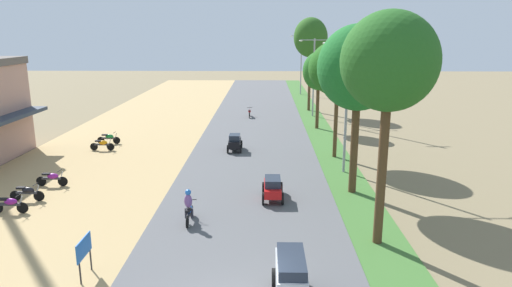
% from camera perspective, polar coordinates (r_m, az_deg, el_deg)
% --- Properties ---
extents(parked_motorbike_second, '(1.80, 0.54, 0.94)m').
position_cam_1_polar(parked_motorbike_second, '(25.35, -28.30, -6.61)').
color(parked_motorbike_second, black).
rests_on(parked_motorbike_second, dirt_shoulder).
extents(parked_motorbike_third, '(1.80, 0.54, 0.94)m').
position_cam_1_polar(parked_motorbike_third, '(26.69, -26.59, -5.43)').
color(parked_motorbike_third, black).
rests_on(parked_motorbike_third, dirt_shoulder).
extents(parked_motorbike_fourth, '(1.80, 0.54, 0.94)m').
position_cam_1_polar(parked_motorbike_fourth, '(28.60, -24.05, -3.92)').
color(parked_motorbike_fourth, black).
rests_on(parked_motorbike_fourth, dirt_shoulder).
extents(parked_motorbike_fifth, '(1.80, 0.54, 0.94)m').
position_cam_1_polar(parked_motorbike_fifth, '(35.69, -18.57, -0.06)').
color(parked_motorbike_fifth, black).
rests_on(parked_motorbike_fifth, dirt_shoulder).
extents(parked_motorbike_sixth, '(1.80, 0.54, 0.94)m').
position_cam_1_polar(parked_motorbike_sixth, '(37.63, -17.84, 0.69)').
color(parked_motorbike_sixth, black).
rests_on(parked_motorbike_sixth, dirt_shoulder).
extents(street_signboard, '(0.06, 1.30, 1.50)m').
position_cam_1_polar(street_signboard, '(17.82, -20.62, -12.31)').
color(street_signboard, '#262628').
rests_on(street_signboard, dirt_shoulder).
extents(median_tree_nearest, '(3.76, 3.76, 9.44)m').
position_cam_1_polar(median_tree_nearest, '(18.45, 16.26, 9.58)').
color(median_tree_nearest, '#4C351E').
rests_on(median_tree_nearest, median_strip).
extents(median_tree_second, '(4.27, 4.27, 9.02)m').
position_cam_1_polar(median_tree_second, '(24.57, 12.62, 9.10)').
color(median_tree_second, '#4C351E').
rests_on(median_tree_second, median_strip).
extents(median_tree_third, '(3.99, 3.99, 8.03)m').
position_cam_1_polar(median_tree_third, '(31.69, 10.17, 9.16)').
color(median_tree_third, '#4C351E').
rests_on(median_tree_third, median_strip).
extents(median_tree_fourth, '(2.82, 2.82, 6.87)m').
position_cam_1_polar(median_tree_fourth, '(41.31, 7.80, 8.88)').
color(median_tree_fourth, '#4C351E').
rests_on(median_tree_fourth, median_strip).
extents(median_tree_fifth, '(3.64, 3.64, 10.04)m').
position_cam_1_polar(median_tree_fifth, '(50.80, 6.81, 12.93)').
color(median_tree_fifth, '#4C351E').
rests_on(median_tree_fifth, median_strip).
extents(streetlamp_near, '(3.16, 0.20, 8.14)m').
position_cam_1_polar(streetlamp_near, '(28.41, 11.24, 5.57)').
color(streetlamp_near, gray).
rests_on(streetlamp_near, median_strip).
extents(streetlamp_mid, '(3.16, 0.20, 7.87)m').
position_cam_1_polar(streetlamp_mid, '(47.52, 7.20, 8.81)').
color(streetlamp_mid, gray).
rests_on(streetlamp_mid, median_strip).
extents(streetlamp_far, '(3.16, 0.20, 8.13)m').
position_cam_1_polar(streetlamp_far, '(64.23, 5.64, 10.26)').
color(streetlamp_far, gray).
rests_on(streetlamp_far, median_strip).
extents(utility_pole_near, '(1.80, 0.20, 8.11)m').
position_cam_1_polar(utility_pole_near, '(42.26, 12.28, 7.51)').
color(utility_pole_near, brown).
rests_on(utility_pole_near, ground).
extents(car_van_silver, '(1.19, 2.41, 1.67)m').
position_cam_1_polar(car_van_silver, '(15.39, 4.36, -16.10)').
color(car_van_silver, '#B7BCC1').
rests_on(car_van_silver, road_strip).
extents(car_sedan_red, '(1.10, 2.26, 1.19)m').
position_cam_1_polar(car_sedan_red, '(24.08, 2.08, -5.44)').
color(car_sedan_red, red).
rests_on(car_sedan_red, road_strip).
extents(car_hatchback_black, '(1.04, 2.00, 1.23)m').
position_cam_1_polar(car_hatchback_black, '(33.71, -2.66, 0.21)').
color(car_hatchback_black, black).
rests_on(car_hatchback_black, road_strip).
extents(motorbike_foreground_rider, '(0.54, 1.80, 1.66)m').
position_cam_1_polar(motorbike_foreground_rider, '(21.37, -8.35, -7.82)').
color(motorbike_foreground_rider, black).
rests_on(motorbike_foreground_rider, road_strip).
extents(motorbike_ahead_second, '(0.54, 1.80, 0.94)m').
position_cam_1_polar(motorbike_ahead_second, '(46.97, -0.81, 3.91)').
color(motorbike_ahead_second, black).
rests_on(motorbike_ahead_second, road_strip).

